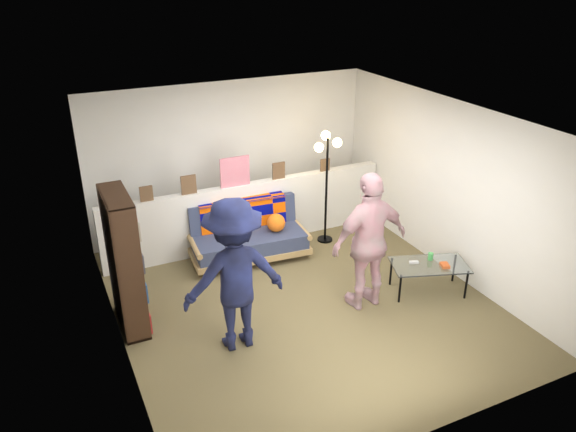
% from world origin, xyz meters
% --- Properties ---
extents(ground, '(5.00, 5.00, 0.00)m').
position_xyz_m(ground, '(0.00, 0.00, 0.00)').
color(ground, brown).
rests_on(ground, ground).
extents(room_shell, '(4.60, 5.05, 2.45)m').
position_xyz_m(room_shell, '(0.00, 0.47, 1.67)').
color(room_shell, silver).
rests_on(room_shell, ground).
extents(half_wall_ledge, '(4.45, 0.15, 1.00)m').
position_xyz_m(half_wall_ledge, '(0.00, 1.80, 0.50)').
color(half_wall_ledge, silver).
rests_on(half_wall_ledge, ground).
extents(ledge_decor, '(2.97, 0.02, 0.45)m').
position_xyz_m(ledge_decor, '(-0.23, 1.78, 1.18)').
color(ledge_decor, brown).
rests_on(ledge_decor, half_wall_ledge).
extents(futon_sofa, '(1.77, 0.95, 0.73)m').
position_xyz_m(futon_sofa, '(-0.16, 1.41, 0.34)').
color(futon_sofa, '#A88551').
rests_on(futon_sofa, ground).
extents(bookshelf, '(0.28, 0.85, 1.70)m').
position_xyz_m(bookshelf, '(-2.08, 0.45, 0.79)').
color(bookshelf, black).
rests_on(bookshelf, ground).
extents(coffee_table, '(1.10, 0.83, 0.51)m').
position_xyz_m(coffee_table, '(1.63, -0.51, 0.38)').
color(coffee_table, black).
rests_on(coffee_table, ground).
extents(floor_lamp, '(0.39, 0.31, 1.74)m').
position_xyz_m(floor_lamp, '(1.12, 1.41, 1.24)').
color(floor_lamp, black).
rests_on(floor_lamp, ground).
extents(person_left, '(1.18, 0.70, 1.80)m').
position_xyz_m(person_left, '(-1.05, -0.45, 0.90)').
color(person_left, black).
rests_on(person_left, ground).
extents(person_right, '(1.07, 0.48, 1.79)m').
position_xyz_m(person_right, '(0.73, -0.40, 0.89)').
color(person_right, pink).
rests_on(person_right, ground).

